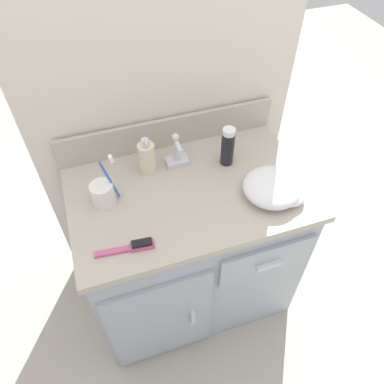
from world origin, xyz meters
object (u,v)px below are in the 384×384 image
Objects in this scene: soap_dispenser at (147,157)px; hand_towel at (276,188)px; hairbrush at (133,247)px; shaving_cream_can at (228,147)px; toothbrush_cup at (103,193)px.

soap_dispenser is 0.50m from hand_towel.
hairbrush is at bearing -111.61° from soap_dispenser.
hairbrush is 0.55m from hand_towel.
hairbrush is at bearing -147.03° from shaving_cream_can.
hairbrush is at bearing -172.98° from hand_towel.
soap_dispenser reaches higher than hairbrush.
soap_dispenser is at bearing 73.46° from hairbrush.
shaving_cream_can reaches higher than hairbrush.
toothbrush_cup reaches higher than soap_dispenser.
toothbrush_cup reaches higher than shaving_cream_can.
hand_towel reaches higher than hairbrush.
hairbrush is (-0.14, -0.34, -0.06)m from soap_dispenser.
soap_dispenser is 0.37m from hairbrush.
shaving_cream_can is 0.75× the size of hand_towel.
toothbrush_cup is 0.92× the size of hand_towel.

